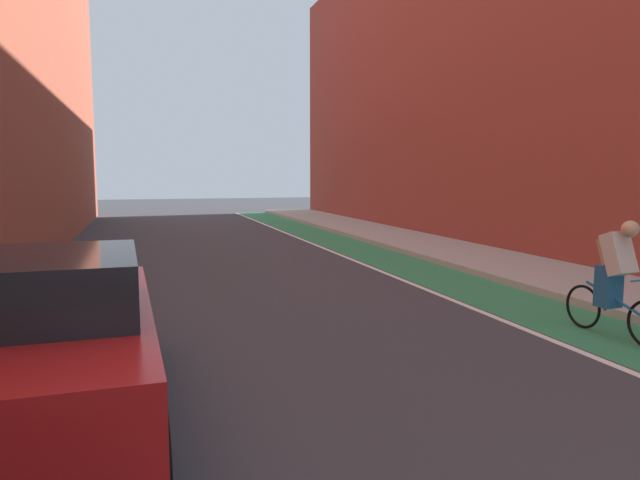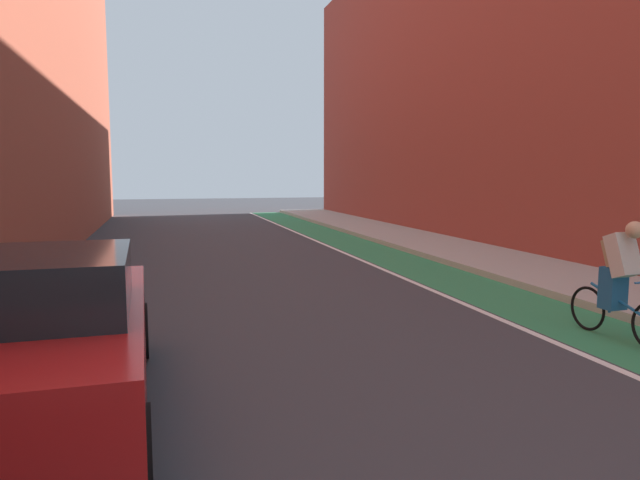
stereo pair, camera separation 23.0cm
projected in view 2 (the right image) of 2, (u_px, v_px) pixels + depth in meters
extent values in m
plane|color=#38383D|center=(273.00, 279.00, 12.02)|extent=(83.39, 83.39, 0.00)
cube|color=#2D8451|center=(395.00, 259.00, 14.88)|extent=(1.60, 37.90, 0.00)
cube|color=white|center=(362.00, 260.00, 14.65)|extent=(0.12, 37.90, 0.00)
cube|color=#A8A59E|center=(469.00, 253.00, 15.44)|extent=(2.66, 37.90, 0.14)
cube|color=brown|center=(515.00, 55.00, 17.38)|extent=(2.40, 33.90, 11.54)
cube|color=red|center=(33.00, 347.00, 5.02)|extent=(2.00, 4.32, 0.70)
cube|color=black|center=(24.00, 287.00, 4.75)|extent=(1.70, 1.84, 0.55)
cylinder|color=black|center=(138.00, 331.00, 6.82)|extent=(0.24, 0.67, 0.66)
cylinder|color=black|center=(135.00, 455.00, 3.80)|extent=(0.24, 0.67, 0.66)
torus|color=black|center=(587.00, 308.00, 8.06)|extent=(0.08, 0.62, 0.62)
cylinder|color=#1966A5|center=(619.00, 301.00, 7.54)|extent=(0.10, 0.96, 0.33)
cylinder|color=#1966A5|center=(608.00, 292.00, 7.71)|extent=(0.04, 0.12, 0.55)
cube|color=#1E598C|center=(613.00, 288.00, 7.62)|extent=(0.29, 0.26, 0.56)
cube|color=beige|center=(623.00, 255.00, 7.45)|extent=(0.34, 0.42, 0.60)
sphere|color=tan|center=(635.00, 230.00, 7.27)|extent=(0.22, 0.22, 0.22)
cube|color=tan|center=(615.00, 252.00, 7.57)|extent=(0.28, 0.29, 0.39)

